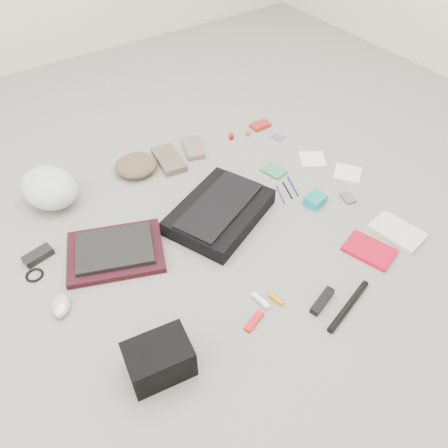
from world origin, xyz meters
TOP-DOWN VIEW (x-y plane):
  - ground_plane at (0.00, 0.00)m, footprint 4.00×4.00m
  - messenger_bag at (0.03, 0.08)m, footprint 0.54×0.47m
  - bag_flap at (0.03, 0.08)m, footprint 0.47×0.35m
  - laptop_sleeve at (-0.44, 0.15)m, footprint 0.46×0.41m
  - laptop at (-0.44, 0.15)m, footprint 0.37×0.32m
  - bike_helmet at (-0.54, 0.60)m, footprint 0.30×0.34m
  - beanie at (-0.12, 0.59)m, footprint 0.26×0.26m
  - mitten_left at (0.05, 0.56)m, footprint 0.14×0.24m
  - mitten_right at (0.20, 0.58)m, footprint 0.15×0.20m
  - power_brick at (-0.70, 0.31)m, footprint 0.13×0.08m
  - cable_coil at (-0.75, 0.23)m, footprint 0.08×0.08m
  - mouse at (-0.71, 0.02)m, footprint 0.10×0.12m
  - camera_bag at (-0.52, -0.40)m, footprint 0.23×0.17m
  - multitool at (-0.16, -0.43)m, footprint 0.10×0.06m
  - toiletry_tube_white at (-0.09, -0.37)m, footprint 0.03×0.08m
  - toiletry_tube_orange at (-0.04, -0.40)m, footprint 0.03×0.07m
  - u_lock at (0.10, -0.51)m, footprint 0.13×0.07m
  - bike_pump at (0.16, -0.58)m, footprint 0.27×0.10m
  - book_red at (0.43, -0.43)m, footprint 0.18×0.23m
  - book_white at (0.61, -0.43)m, footprint 0.17×0.23m
  - notepad at (0.44, 0.20)m, footprint 0.11×0.13m
  - pen_blue at (0.35, 0.05)m, footprint 0.05×0.12m
  - pen_black at (0.40, 0.05)m, footprint 0.05×0.12m
  - pen_navy at (0.44, 0.06)m, footprint 0.06×0.14m
  - accordion_wallet at (0.45, -0.09)m, footprint 0.11×0.09m
  - card_deck at (0.59, -0.15)m, footprint 0.07×0.08m
  - napkin_top at (0.67, 0.17)m, footprint 0.17×0.17m
  - napkin_bottom at (0.73, -0.02)m, footprint 0.18×0.18m
  - lollipop_a at (0.43, 0.55)m, footprint 0.03×0.03m
  - lollipop_b at (0.44, 0.57)m, footprint 0.03×0.03m
  - lollipop_c at (0.52, 0.53)m, footprint 0.03×0.03m
  - altoids_tin at (0.63, 0.56)m, footprint 0.11×0.07m
  - stamp_sheet at (0.65, 0.42)m, footprint 0.07×0.08m

SIDE VIEW (x-z plane):
  - ground_plane at x=0.00m, z-range 0.00..0.00m
  - stamp_sheet at x=0.65m, z-range 0.00..0.00m
  - pen_black at x=0.40m, z-range 0.00..0.01m
  - pen_blue at x=0.35m, z-range 0.00..0.01m
  - napkin_top at x=0.67m, z-range 0.00..0.01m
  - napkin_bottom at x=0.73m, z-range 0.00..0.01m
  - pen_navy at x=0.44m, z-range 0.00..0.01m
  - cable_coil at x=-0.75m, z-range 0.00..0.01m
  - notepad at x=0.44m, z-range 0.00..0.01m
  - card_deck at x=0.59m, z-range 0.00..0.01m
  - multitool at x=-0.16m, z-range 0.00..0.01m
  - toiletry_tube_orange at x=-0.04m, z-range 0.00..0.02m
  - book_red at x=0.43m, z-range 0.00..0.02m
  - book_white at x=0.61m, z-range 0.00..0.02m
  - lollipop_c at x=0.52m, z-range 0.00..0.02m
  - altoids_tin at x=0.63m, z-range 0.00..0.02m
  - toiletry_tube_white at x=-0.09m, z-range 0.00..0.02m
  - bike_pump at x=0.16m, z-range 0.00..0.03m
  - u_lock at x=0.10m, z-range 0.00..0.03m
  - laptop_sleeve at x=-0.44m, z-range 0.00..0.03m
  - lollipop_a at x=0.43m, z-range 0.00..0.03m
  - mitten_right at x=0.20m, z-range 0.00..0.03m
  - lollipop_b at x=0.44m, z-range 0.00..0.03m
  - power_brick at x=-0.70m, z-range 0.00..0.03m
  - mitten_left at x=0.05m, z-range 0.00..0.03m
  - mouse at x=-0.71m, z-range 0.00..0.04m
  - accordion_wallet at x=0.45m, z-range 0.00..0.05m
  - beanie at x=-0.12m, z-range 0.00..0.07m
  - laptop at x=-0.44m, z-range 0.03..0.05m
  - messenger_bag at x=0.03m, z-range 0.00..0.07m
  - camera_bag at x=-0.52m, z-range 0.00..0.13m
  - bag_flap at x=0.03m, z-range 0.07..0.09m
  - bike_helmet at x=-0.54m, z-range 0.00..0.17m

